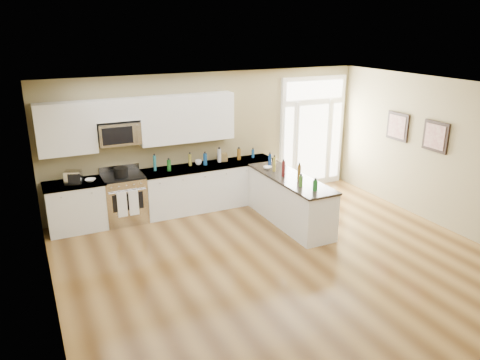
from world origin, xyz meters
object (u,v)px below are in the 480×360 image
object	(u,v)px
stockpot	(121,172)
toaster_oven	(73,177)
peninsula_cabinet	(290,202)
kitchen_range	(125,198)

from	to	relation	value
stockpot	toaster_oven	size ratio (longest dim) A/B	0.91
peninsula_cabinet	toaster_oven	world-z (taller)	toaster_oven
peninsula_cabinet	stockpot	xyz separation A→B (m)	(-2.93, 1.37, 0.62)
toaster_oven	stockpot	bearing A→B (deg)	19.08
peninsula_cabinet	kitchen_range	world-z (taller)	kitchen_range
peninsula_cabinet	stockpot	size ratio (longest dim) A/B	8.79
peninsula_cabinet	stockpot	bearing A→B (deg)	154.98
peninsula_cabinet	toaster_oven	distance (m)	4.09
kitchen_range	toaster_oven	bearing A→B (deg)	-175.99
kitchen_range	toaster_oven	xyz separation A→B (m)	(-0.90, -0.06, 0.58)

